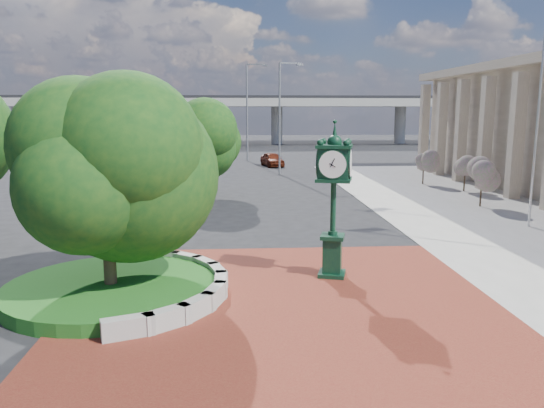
{
  "coord_description": "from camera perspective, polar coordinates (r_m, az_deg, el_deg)",
  "views": [
    {
      "loc": [
        -1.25,
        -15.09,
        5.38
      ],
      "look_at": [
        -0.18,
        1.5,
        2.42
      ],
      "focal_mm": 35.0,
      "sensor_mm": 36.0,
      "label": 1
    }
  ],
  "objects": [
    {
      "name": "shrub_near",
      "position": [
        31.76,
        21.64,
        2.52
      ],
      "size": [
        1.2,
        1.2,
        2.2
      ],
      "color": "#38281C",
      "rests_on": "ground"
    },
    {
      "name": "shrub_far",
      "position": [
        40.13,
        16.0,
        4.28
      ],
      "size": [
        1.2,
        1.2,
        2.2
      ],
      "color": "#38281C",
      "rests_on": "ground"
    },
    {
      "name": "flagpole_b",
      "position": [
        26.92,
        26.68,
        8.19
      ],
      "size": [
        1.43,
        0.73,
        9.73
      ],
      "color": "silver",
      "rests_on": "ground"
    },
    {
      "name": "grass_bed",
      "position": [
        16.39,
        -16.91,
        -8.8
      ],
      "size": [
        6.1,
        6.1,
        0.4
      ],
      "primitive_type": "cylinder",
      "color": "#164F17",
      "rests_on": "ground"
    },
    {
      "name": "tree_street",
      "position": [
        33.28,
        -8.47,
        6.29
      ],
      "size": [
        4.4,
        4.4,
        5.45
      ],
      "color": "#38281C",
      "rests_on": "ground"
    },
    {
      "name": "tree_planter",
      "position": [
        15.64,
        -17.57,
        3.53
      ],
      "size": [
        5.2,
        5.2,
        6.33
      ],
      "color": "#38281C",
      "rests_on": "ground"
    },
    {
      "name": "planter_wall",
      "position": [
        16.0,
        -8.81,
        -8.67
      ],
      "size": [
        2.96,
        6.77,
        0.54
      ],
      "color": "#9E9B93",
      "rests_on": "ground"
    },
    {
      "name": "ground",
      "position": [
        16.07,
        1.01,
        -9.48
      ],
      "size": [
        200.0,
        200.0,
        0.0
      ],
      "primitive_type": "plane",
      "color": "black",
      "rests_on": "ground"
    },
    {
      "name": "shrub_mid",
      "position": [
        37.45,
        20.07,
        3.67
      ],
      "size": [
        1.2,
        1.2,
        2.2
      ],
      "color": "#38281C",
      "rests_on": "ground"
    },
    {
      "name": "street_lamp_far",
      "position": [
        56.67,
        -2.46,
        10.62
      ],
      "size": [
        2.27,
        0.47,
        10.1
      ],
      "color": "slate",
      "rests_on": "ground"
    },
    {
      "name": "overpass",
      "position": [
        85.11,
        -3.04,
        10.86
      ],
      "size": [
        90.0,
        12.0,
        7.5
      ],
      "color": "#9E9B93",
      "rests_on": "ground"
    },
    {
      "name": "plaza",
      "position": [
        15.13,
        1.32,
        -10.67
      ],
      "size": [
        12.0,
        12.0,
        0.04
      ],
      "primitive_type": "cube",
      "color": "maroon",
      "rests_on": "ground"
    },
    {
      "name": "post_clock",
      "position": [
        16.98,
        6.63,
        1.09
      ],
      "size": [
        1.24,
        1.24,
        5.0
      ],
      "color": "black",
      "rests_on": "ground"
    },
    {
      "name": "parked_car",
      "position": [
        51.29,
        0.02,
        4.82
      ],
      "size": [
        2.41,
        4.2,
        1.35
      ],
      "primitive_type": "imported",
      "rotation": [
        0.0,
        0.0,
        0.22
      ],
      "color": "#531A0B",
      "rests_on": "ground"
    },
    {
      "name": "street_lamp_near",
      "position": [
        44.68,
        1.1,
        10.12
      ],
      "size": [
        2.05,
        0.62,
        9.23
      ],
      "color": "slate",
      "rests_on": "ground"
    }
  ]
}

